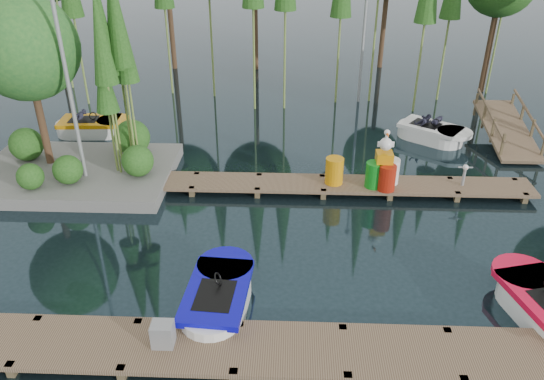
{
  "coord_description": "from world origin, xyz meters",
  "views": [
    {
      "loc": [
        1.02,
        -12.17,
        8.1
      ],
      "look_at": [
        0.5,
        0.5,
        1.1
      ],
      "focal_mm": 35.0,
      "sensor_mm": 36.0,
      "label": 1
    }
  ],
  "objects_px": {
    "boat_blue": "(218,299)",
    "utility_cabinet": "(163,334)",
    "boat_yellow_far": "(92,127)",
    "yellow_barrel": "(334,171)",
    "drum_cluster": "(384,170)",
    "island": "(53,82)"
  },
  "relations": [
    {
      "from": "boat_blue",
      "to": "utility_cabinet",
      "type": "xyz_separation_m",
      "value": [
        -0.9,
        -1.42,
        0.28
      ]
    },
    {
      "from": "boat_yellow_far",
      "to": "utility_cabinet",
      "type": "xyz_separation_m",
      "value": [
        5.32,
        -11.25,
        0.26
      ]
    },
    {
      "from": "island",
      "to": "utility_cabinet",
      "type": "bearing_deg",
      "value": -58.12
    },
    {
      "from": "utility_cabinet",
      "to": "drum_cluster",
      "type": "xyz_separation_m",
      "value": [
        5.29,
        6.85,
        0.28
      ]
    },
    {
      "from": "boat_blue",
      "to": "boat_yellow_far",
      "type": "relative_size",
      "value": 1.01
    },
    {
      "from": "island",
      "to": "yellow_barrel",
      "type": "xyz_separation_m",
      "value": [
        8.65,
        -0.79,
        -2.46
      ]
    },
    {
      "from": "boat_blue",
      "to": "drum_cluster",
      "type": "distance_m",
      "value": 7.01
    },
    {
      "from": "yellow_barrel",
      "to": "utility_cabinet",
      "type": "bearing_deg",
      "value": -118.5
    },
    {
      "from": "boat_yellow_far",
      "to": "utility_cabinet",
      "type": "relative_size",
      "value": 5.66
    },
    {
      "from": "boat_yellow_far",
      "to": "utility_cabinet",
      "type": "height_order",
      "value": "boat_yellow_far"
    },
    {
      "from": "boat_yellow_far",
      "to": "drum_cluster",
      "type": "bearing_deg",
      "value": -5.89
    },
    {
      "from": "boat_yellow_far",
      "to": "yellow_barrel",
      "type": "relative_size",
      "value": 3.54
    },
    {
      "from": "utility_cabinet",
      "to": "yellow_barrel",
      "type": "relative_size",
      "value": 0.63
    },
    {
      "from": "island",
      "to": "boat_blue",
      "type": "relative_size",
      "value": 2.24
    },
    {
      "from": "island",
      "to": "boat_yellow_far",
      "type": "xyz_separation_m",
      "value": [
        -0.48,
        3.46,
        -2.88
      ]
    },
    {
      "from": "yellow_barrel",
      "to": "drum_cluster",
      "type": "xyz_separation_m",
      "value": [
        1.49,
        -0.15,
        0.12
      ]
    },
    {
      "from": "island",
      "to": "drum_cluster",
      "type": "relative_size",
      "value": 3.65
    },
    {
      "from": "boat_blue",
      "to": "drum_cluster",
      "type": "bearing_deg",
      "value": 55.18
    },
    {
      "from": "island",
      "to": "boat_yellow_far",
      "type": "relative_size",
      "value": 2.27
    },
    {
      "from": "utility_cabinet",
      "to": "drum_cluster",
      "type": "relative_size",
      "value": 0.28
    },
    {
      "from": "island",
      "to": "boat_yellow_far",
      "type": "bearing_deg",
      "value": 97.87
    },
    {
      "from": "island",
      "to": "utility_cabinet",
      "type": "relative_size",
      "value": 12.85
    }
  ]
}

